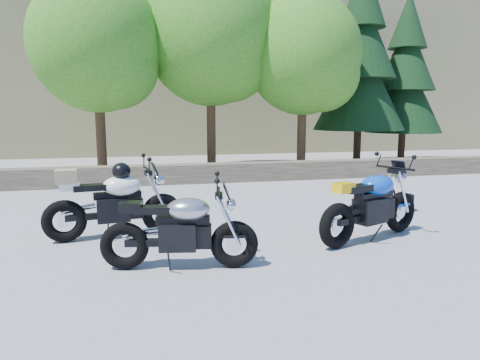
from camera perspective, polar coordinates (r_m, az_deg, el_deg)
name	(u,v)px	position (r m, az deg, el deg)	size (l,w,h in m)	color
ground	(242,242)	(6.26, 0.29, -8.25)	(90.00, 90.00, 0.00)	gray
stone_wall	(195,173)	(11.51, -6.05, 0.88)	(22.00, 0.55, 0.50)	#433A2D
hillside	(196,38)	(34.57, -5.91, 18.26)	(80.00, 30.00, 15.00)	olive
tree_decid_left	(100,49)	(13.12, -18.12, 16.31)	(3.67, 3.67, 5.62)	#382314
tree_decid_mid	(214,40)	(13.73, -3.48, 18.08)	(4.08, 4.08, 6.24)	#382314
tree_decid_right	(307,59)	(13.83, 8.95, 15.65)	(3.54, 3.54, 5.41)	#382314
conifer_near	(361,60)	(16.04, 15.79, 15.14)	(3.17, 3.17, 7.06)	#382314
conifer_far	(406,75)	(17.65, 21.21, 12.94)	(2.82, 2.82, 6.27)	#382314
silver_bike	(181,231)	(5.16, -7.93, -6.76)	(1.88, 0.62, 0.95)	black
white_bike	(114,201)	(6.61, -16.49, -2.75)	(2.03, 0.64, 1.13)	black
blue_bike	(372,206)	(6.55, 17.17, -3.28)	(1.98, 0.97, 1.04)	black
backpack	(406,203)	(8.74, 21.25, -2.87)	(0.27, 0.24, 0.32)	black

